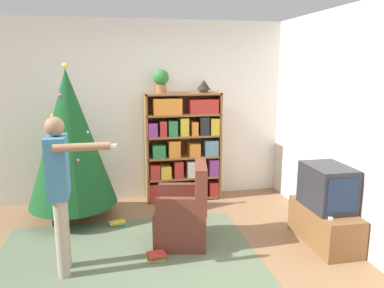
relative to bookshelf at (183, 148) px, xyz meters
name	(u,v)px	position (x,y,z in m)	size (l,w,h in m)	color
ground_plane	(173,273)	(-0.46, -2.02, -0.78)	(14.00, 14.00, 0.00)	#846042
wall_back	(149,111)	(-0.46, 0.24, 0.52)	(8.00, 0.10, 2.60)	silver
wall_right	(374,133)	(1.58, -2.02, 0.52)	(0.10, 8.00, 2.60)	silver
area_rug	(127,256)	(-0.89, -1.60, -0.78)	(2.70, 1.87, 0.01)	#56664C
bookshelf	(183,148)	(0.00, 0.00, 0.00)	(1.09, 0.32, 1.58)	brown
tv_stand	(324,225)	(1.29, -1.72, -0.57)	(0.43, 0.92, 0.42)	brown
television	(327,187)	(1.29, -1.72, -0.13)	(0.42, 0.59, 0.48)	#28282D
game_remote	(329,217)	(1.17, -2.00, -0.35)	(0.04, 0.12, 0.02)	white
christmas_tree	(70,139)	(-1.52, -0.48, 0.28)	(1.10, 1.10, 1.99)	#4C3323
armchair	(184,216)	(-0.25, -1.42, -0.46)	(0.67, 0.66, 0.92)	brown
standing_person	(60,184)	(-1.47, -1.79, 0.11)	(0.63, 0.47, 1.51)	#9E937F
potted_plant	(161,79)	(-0.31, 0.01, 0.99)	(0.22, 0.22, 0.33)	#935B38
table_lamp	(204,85)	(0.30, 0.01, 0.90)	(0.20, 0.20, 0.18)	#473828
book_pile_near_tree	(117,223)	(-0.98, -0.79, -0.76)	(0.24, 0.18, 0.05)	#2D7A42
book_pile_by_chair	(156,256)	(-0.60, -1.73, -0.75)	(0.20, 0.18, 0.08)	orange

